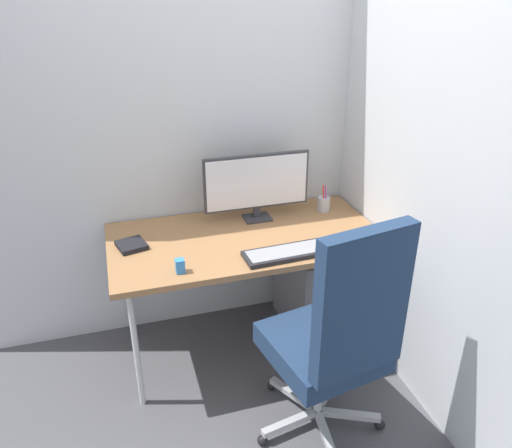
# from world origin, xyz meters

# --- Properties ---
(ground_plane) EXTENTS (8.00, 8.00, 0.00)m
(ground_plane) POSITION_xyz_m (0.00, 0.00, 0.00)
(ground_plane) COLOR #4C4C51
(wall_back) EXTENTS (3.03, 0.04, 2.80)m
(wall_back) POSITION_xyz_m (0.00, 0.40, 1.40)
(wall_back) COLOR silver
(wall_back) RESTS_ON ground_plane
(wall_side_right) EXTENTS (0.04, 2.33, 2.80)m
(wall_side_right) POSITION_xyz_m (0.75, -0.23, 1.40)
(wall_side_right) COLOR silver
(wall_side_right) RESTS_ON ground_plane
(desk) EXTENTS (1.44, 0.74, 0.73)m
(desk) POSITION_xyz_m (0.00, 0.00, 0.69)
(desk) COLOR #996B42
(desk) RESTS_ON ground_plane
(office_chair) EXTENTS (0.62, 0.62, 1.16)m
(office_chair) POSITION_xyz_m (0.19, -0.75, 0.59)
(office_chair) COLOR black
(office_chair) RESTS_ON ground_plane
(filing_cabinet) EXTENTS (0.42, 0.54, 0.58)m
(filing_cabinet) POSITION_xyz_m (0.49, 0.06, 0.29)
(filing_cabinet) COLOR slate
(filing_cabinet) RESTS_ON ground_plane
(monitor) EXTENTS (0.60, 0.12, 0.38)m
(monitor) POSITION_xyz_m (0.12, 0.20, 0.94)
(monitor) COLOR #333338
(monitor) RESTS_ON desk
(keyboard) EXTENTS (0.43, 0.18, 0.03)m
(keyboard) POSITION_xyz_m (0.14, -0.26, 0.74)
(keyboard) COLOR black
(keyboard) RESTS_ON desk
(mouse) EXTENTS (0.08, 0.12, 0.04)m
(mouse) POSITION_xyz_m (0.45, -0.25, 0.75)
(mouse) COLOR black
(mouse) RESTS_ON desk
(pen_holder) EXTENTS (0.07, 0.07, 0.17)m
(pen_holder) POSITION_xyz_m (0.53, 0.18, 0.78)
(pen_holder) COLOR #B2B5BA
(pen_holder) RESTS_ON desk
(notebook) EXTENTS (0.17, 0.17, 0.02)m
(notebook) POSITION_xyz_m (-0.59, 0.05, 0.74)
(notebook) COLOR black
(notebook) RESTS_ON desk
(desk_clamp_accessory) EXTENTS (0.04, 0.04, 0.07)m
(desk_clamp_accessory) POSITION_xyz_m (-0.39, -0.27, 0.76)
(desk_clamp_accessory) COLOR #337FD8
(desk_clamp_accessory) RESTS_ON desk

